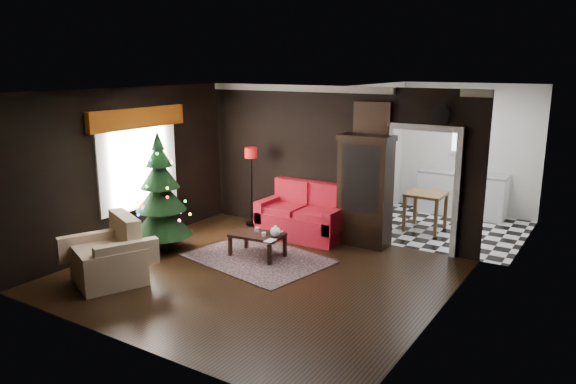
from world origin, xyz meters
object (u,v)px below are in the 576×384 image
Objects in this scene: christmas_tree at (160,192)px; armchair at (108,253)px; floor_lamp at (251,186)px; loveseat at (303,211)px; kitchen_table at (425,212)px; teapot at (275,231)px; wall_clock at (440,115)px; coffee_table at (257,245)px; curio_cabinet at (365,193)px.

christmas_tree is 1.63m from armchair.
floor_lamp is 1.56× the size of armchair.
kitchen_table is at bearing 42.51° from loveseat.
floor_lamp is 3.44m from kitchen_table.
christmas_tree reaches higher than floor_lamp.
floor_lamp is 7.92× the size of teapot.
wall_clock reaches higher than kitchen_table.
floor_lamp reaches higher than coffee_table.
loveseat is 1.71× the size of armchair.
wall_clock is (3.54, 0.39, 1.55)m from floor_lamp.
christmas_tree reaches higher than armchair.
teapot is at bearing 77.00° from armchair.
christmas_tree is at bearing -104.32° from floor_lamp.
christmas_tree is at bearing 128.11° from armchair.
christmas_tree is 2.25× the size of coffee_table.
coffee_table is 1.17× the size of kitchen_table.
armchair is 1.14× the size of coffee_table.
floor_lamp is 1.85m from coffee_table.
loveseat is at bearing 48.99° from christmas_tree.
christmas_tree is 4.86m from wall_clock.
armchair is at bearing -121.59° from kitchen_table.
wall_clock is (4.04, 2.34, 1.33)m from christmas_tree.
loveseat is 1.38m from coffee_table.
kitchen_table reaches higher than coffee_table.
curio_cabinet is 1.91× the size of armchair.
curio_cabinet is 1.88m from wall_clock.
loveseat is 2.27× the size of kitchen_table.
floor_lamp is at bearing -173.72° from wall_clock.
floor_lamp is at bearing 179.51° from loveseat.
curio_cabinet reaches higher than armchair.
wall_clock reaches higher than christmas_tree.
loveseat is 2.63m from christmas_tree.
floor_lamp is at bearing -151.27° from kitchen_table.
teapot is at bearing -42.46° from floor_lamp.
wall_clock is 0.43× the size of kitchen_table.
curio_cabinet is at bearing 37.30° from christmas_tree.
kitchen_table is at bearing 62.60° from teapot.
loveseat is 3.67m from armchair.
christmas_tree reaches higher than curio_cabinet.
loveseat is 1.34m from teapot.
christmas_tree is 1.91m from coffee_table.
christmas_tree reaches higher than teapot.
floor_lamp is (-1.19, 0.01, 0.33)m from loveseat.
armchair is (-0.13, -3.43, -0.37)m from floor_lamp.
curio_cabinet is at bearing 59.99° from teapot.
floor_lamp reaches higher than loveseat.
floor_lamp is at bearing 137.54° from teapot.
kitchen_table is (3.12, 5.07, -0.09)m from armchair.
wall_clock reaches higher than coffee_table.
armchair is at bearing -120.64° from coffee_table.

